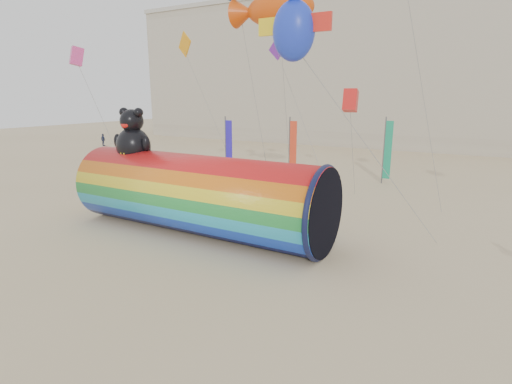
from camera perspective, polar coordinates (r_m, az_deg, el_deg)
The scene contains 5 objects.
ground at distance 18.25m, azimuth -3.75°, elevation -8.12°, with size 160.00×160.00×0.00m, color #CCB58C.
hotel_building at distance 63.85m, azimuth 10.75°, elevation 16.53°, with size 60.40×15.40×20.60m.
windsock_assembly at distance 20.08m, azimuth -8.36°, elevation -0.03°, with size 13.53×4.12×6.24m.
festival_banners at distance 31.40m, azimuth 6.59°, elevation 5.96°, with size 11.62×5.83×5.20m.
flying_kites at distance 20.99m, azimuth 10.07°, elevation 23.81°, with size 30.04×15.41×7.94m.
Camera 1 is at (9.49, -14.07, 6.73)m, focal length 28.00 mm.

